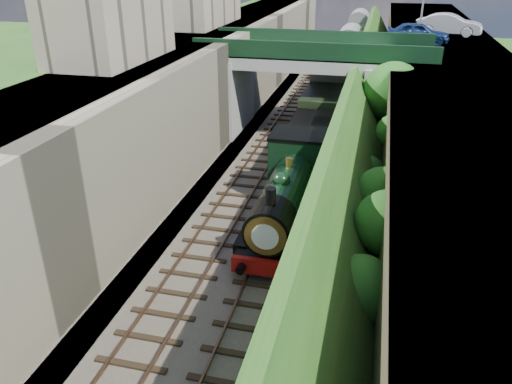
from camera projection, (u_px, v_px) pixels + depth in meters
ground at (196, 368)px, 16.35m from camera, size 160.00×160.00×0.00m
trackbed at (297, 153)px, 33.85m from camera, size 10.00×90.00×0.20m
retaining_wall at (218, 99)px, 33.57m from camera, size 1.00×90.00×7.00m
street_plateau_left at (170, 96)px, 34.32m from camera, size 6.00×90.00×7.00m
street_plateau_right at (452, 120)px, 30.50m from camera, size 8.00×90.00×6.25m
embankment_slope at (375, 136)px, 28.99m from camera, size 4.05×90.00×6.36m
track_left at (268, 149)px, 34.21m from camera, size 2.50×90.00×0.20m
track_right at (315, 152)px, 33.53m from camera, size 2.50×90.00×0.20m
road_bridge at (321, 82)px, 35.44m from camera, size 16.00×6.40×7.25m
building_near at (110, 22)px, 26.80m from camera, size 4.00×8.00×4.00m
tree at (395, 94)px, 30.26m from camera, size 3.60×3.80×6.60m
car_blue at (418, 33)px, 37.04m from camera, size 4.58×1.92×1.55m
car_silver at (449, 24)px, 40.96m from camera, size 5.40×2.78×1.70m
locomotive at (288, 194)px, 23.86m from camera, size 3.10×10.23×3.83m
tender at (309, 148)px, 30.43m from camera, size 2.70×6.00×3.05m
coach_front at (332, 91)px, 41.30m from camera, size 2.90×18.00×3.70m
coach_middle at (349, 52)px, 57.79m from camera, size 2.90×18.00×3.70m
coach_rear at (358, 31)px, 74.28m from camera, size 2.90×18.00×3.70m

